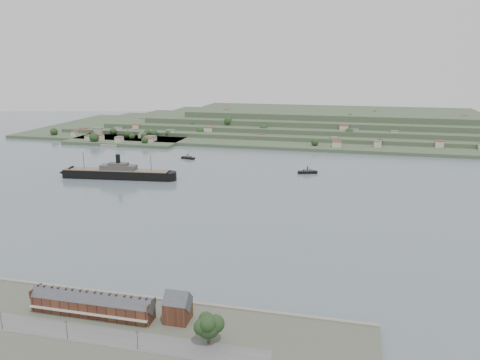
% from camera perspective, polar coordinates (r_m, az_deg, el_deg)
% --- Properties ---
extents(ground, '(1400.00, 1400.00, 0.00)m').
position_cam_1_polar(ground, '(359.17, -2.38, -3.11)').
color(ground, slate).
rests_on(ground, ground).
extents(near_shore, '(220.00, 80.00, 2.60)m').
position_cam_1_polar(near_shore, '(201.77, -17.69, -18.56)').
color(near_shore, '#4C5142').
rests_on(near_shore, ground).
extents(terrace_row, '(55.60, 9.80, 11.07)m').
position_cam_1_polar(terrace_row, '(217.13, -17.57, -14.24)').
color(terrace_row, '#472319').
rests_on(terrace_row, ground).
extents(gabled_building, '(10.40, 10.18, 14.09)m').
position_cam_1_polar(gabled_building, '(204.50, -7.60, -15.11)').
color(gabled_building, '#472319').
rests_on(gabled_building, ground).
extents(far_peninsula, '(760.00, 309.00, 30.00)m').
position_cam_1_polar(far_peninsula, '(731.73, 8.16, 6.80)').
color(far_peninsula, '#384931').
rests_on(far_peninsula, ground).
extents(steamship, '(115.11, 24.61, 27.62)m').
position_cam_1_polar(steamship, '(453.81, -15.13, 0.82)').
color(steamship, black).
rests_on(steamship, ground).
extents(ferry_west, '(16.78, 8.65, 6.06)m').
position_cam_1_polar(ferry_west, '(528.16, -6.36, 2.73)').
color(ferry_west, black).
rests_on(ferry_west, ground).
extents(ferry_east, '(19.51, 10.91, 7.06)m').
position_cam_1_polar(ferry_east, '(462.49, 8.24, 1.00)').
color(ferry_east, black).
rests_on(ferry_east, ground).
extents(fig_tree, '(11.46, 9.93, 12.80)m').
position_cam_1_polar(fig_tree, '(187.94, -3.83, -17.32)').
color(fig_tree, '#453220').
rests_on(fig_tree, ground).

